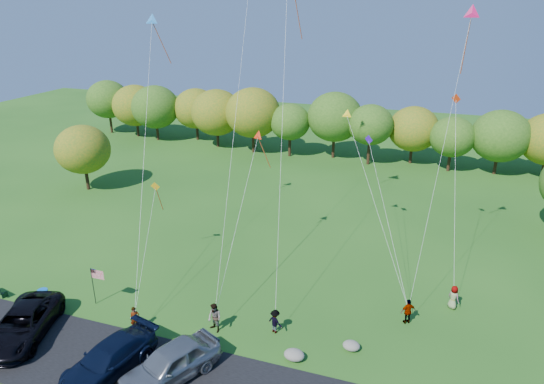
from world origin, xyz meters
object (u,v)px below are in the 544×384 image
Objects in this scene: minivan_silver at (170,363)px; flyer_e at (453,297)px; flyer_a at (135,319)px; flyer_b at (215,318)px; flyer_c at (275,321)px; flyer_d at (408,311)px; minivan_dark at (23,324)px; minivan_navy at (109,359)px; trash_barrel at (43,296)px.

minivan_silver is 18.27m from flyer_e.
flyer_a is at bearing 170.48° from minivan_silver.
flyer_b is at bearing 66.95° from flyer_e.
flyer_e is at bearing -127.32° from flyer_c.
flyer_c is (3.49, 1.08, -0.17)m from flyer_b.
flyer_b is 11.91m from flyer_d.
flyer_a reaches higher than flyer_c.
minivan_silver is 3.47× the size of flyer_e.
flyer_d is (21.52, 8.77, -0.08)m from minivan_dark.
flyer_b is at bearing 66.71° from minivan_navy.
trash_barrel is at bearing 56.87° from flyer_e.
minivan_navy is 1.01× the size of minivan_silver.
flyer_e is (18.30, 8.61, 0.03)m from flyer_a.
trash_barrel is at bearing 29.32° from flyer_c.
minivan_dark is 10.06m from minivan_silver.
flyer_d reaches higher than flyer_a.
minivan_navy is 3.64× the size of flyer_a.
minivan_silver reaches higher than flyer_b.
flyer_a is at bearing 6.44° from minivan_dark.
minivan_dark is 3.68× the size of flyer_d.
minivan_navy reaches higher than trash_barrel.
flyer_e is 26.95m from trash_barrel.
flyer_e is at bearing 53.89° from flyer_b.
flyer_a is at bearing 64.44° from flyer_e.
minivan_dark reaches higher than flyer_e.
flyer_a reaches higher than trash_barrel.
minivan_dark is 1.09× the size of minivan_navy.
flyer_e reaches higher than flyer_a.
minivan_dark is 3.29× the size of flyer_b.
flyer_b reaches higher than trash_barrel.
minivan_navy is at bearing -143.32° from minivan_silver.
minivan_dark is 11.33m from flyer_b.
flyer_d reaches higher than flyer_c.
minivan_dark is 14.97m from flyer_c.
minivan_silver is 3.34× the size of flyer_d.
minivan_silver reaches higher than trash_barrel.
minivan_dark is 26.72m from flyer_e.
minivan_navy is at bearing -25.95° from minivan_dark.
flyer_b is at bearing -19.67° from flyer_a.
flyer_d is at bearing 47.08° from minivan_navy.
minivan_navy is at bearing -114.56° from flyer_a.
minivan_silver is 14.57m from flyer_d.
flyer_c is at bearing 43.36° from flyer_b.
minivan_silver is at bearing -16.51° from trash_barrel.
minivan_navy is 3.39× the size of flyer_d.
flyer_d is at bearing 48.86° from flyer_b.
flyer_c is at bearing 53.92° from minivan_navy.
flyer_b is at bearing 38.93° from flyer_c.
flyer_b reaches higher than minivan_dark.
minivan_silver reaches higher than flyer_c.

